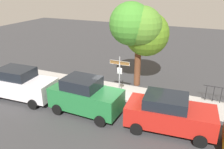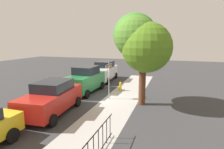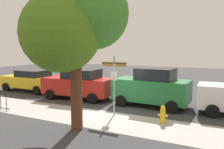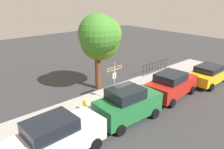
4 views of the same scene
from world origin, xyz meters
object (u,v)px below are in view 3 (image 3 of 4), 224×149
(shade_tree, at_px, (75,23))
(car_green, at_px, (152,87))
(street_sign, at_px, (114,76))
(car_yellow, at_px, (31,80))
(car_red, at_px, (79,84))
(fire_hydrant, at_px, (163,115))

(shade_tree, bearing_deg, car_green, -109.73)
(street_sign, height_order, car_yellow, street_sign)
(shade_tree, bearing_deg, car_red, -56.33)
(shade_tree, relative_size, fire_hydrant, 7.82)
(street_sign, xyz_separation_m, fire_hydrant, (-2.47, 0.20, -1.56))
(car_green, bearing_deg, street_sign, 67.83)
(shade_tree, height_order, car_red, shade_tree)
(shade_tree, relative_size, car_red, 1.33)
(street_sign, relative_size, fire_hydrant, 3.70)
(car_red, bearing_deg, fire_hydrant, 153.34)
(street_sign, xyz_separation_m, car_green, (-1.13, -2.50, -0.88))
(car_yellow, bearing_deg, fire_hydrant, 163.93)
(car_red, distance_m, car_yellow, 4.83)
(shade_tree, xyz_separation_m, car_yellow, (7.87, -5.20, -3.43))
(street_sign, relative_size, shade_tree, 0.47)
(street_sign, relative_size, car_red, 0.63)
(shade_tree, bearing_deg, fire_hydrant, -145.46)
(car_yellow, relative_size, fire_hydrant, 5.86)
(car_red, height_order, car_yellow, car_red)
(shade_tree, xyz_separation_m, car_green, (-1.72, -4.80, -3.20))
(car_yellow, height_order, fire_hydrant, car_yellow)
(street_sign, height_order, shade_tree, shade_tree)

